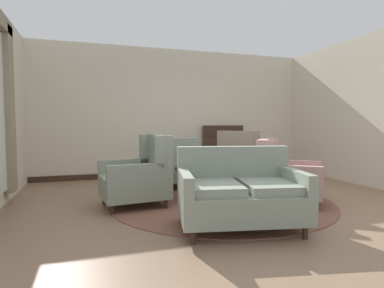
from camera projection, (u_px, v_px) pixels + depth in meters
The scene contains 14 objects.
ground at pixel (228, 206), 4.72m from camera, with size 9.00×9.00×0.00m, color #896B51.
wall_back at pixel (176, 113), 7.48m from camera, with size 6.59×0.08×2.94m, color beige.
wall_right at pixel (355, 111), 6.47m from camera, with size 0.08×4.20×2.94m, color beige.
baseboard_back at pixel (176, 173), 7.52m from camera, with size 6.43×0.03×0.12m, color #382319.
area_rug at pixel (220, 201), 5.01m from camera, with size 3.44×3.44×0.01m, color brown.
coffee_table at pixel (204, 173), 5.09m from camera, with size 0.92×0.92×0.52m.
porcelain_vase at pixel (208, 158), 5.04m from camera, with size 0.16×0.16×0.32m.
settee at pixel (240, 194), 3.68m from camera, with size 1.54×1.16×0.93m.
armchair_back_corner at pixel (173, 166), 6.01m from camera, with size 0.92×0.92×0.96m.
armchair_beside_settee at pixel (140, 177), 4.70m from camera, with size 1.01×0.91×1.05m.
armchair_near_window at pixel (283, 176), 4.86m from camera, with size 1.20×1.17×0.98m.
armchair_near_sideboard at pixel (244, 165), 5.93m from camera, with size 1.16×1.12×1.09m.
side_table at pixel (253, 169), 5.72m from camera, with size 0.51×0.51×0.65m.
sideboard at pixel (226, 153), 7.62m from camera, with size 1.05×0.36×1.18m.
Camera 1 is at (-1.95, -4.26, 1.21)m, focal length 29.80 mm.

